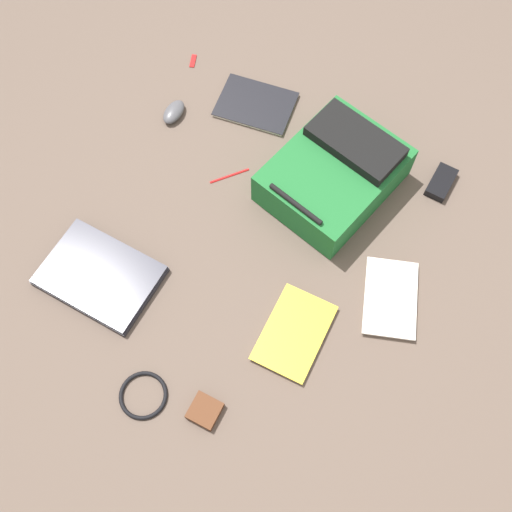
# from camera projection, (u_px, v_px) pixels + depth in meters

# --- Properties ---
(ground_plane) EXTENTS (4.01, 4.01, 0.00)m
(ground_plane) POSITION_uv_depth(u_px,v_px,m) (249.00, 249.00, 2.00)
(ground_plane) COLOR brown
(backpack) EXTENTS (0.43, 0.50, 0.18)m
(backpack) POSITION_uv_depth(u_px,v_px,m) (335.00, 173.00, 2.03)
(backpack) COLOR #1E662D
(backpack) RESTS_ON ground_plane
(laptop) EXTENTS (0.36, 0.26, 0.03)m
(laptop) POSITION_uv_depth(u_px,v_px,m) (100.00, 275.00, 1.94)
(laptop) COLOR #24242C
(laptop) RESTS_ON ground_plane
(book_manual) EXTENTS (0.18, 0.27, 0.02)m
(book_manual) POSITION_uv_depth(u_px,v_px,m) (294.00, 333.00, 1.87)
(book_manual) COLOR silver
(book_manual) RESTS_ON ground_plane
(book_blue) EXTENTS (0.29, 0.23, 0.01)m
(book_blue) POSITION_uv_depth(u_px,v_px,m) (256.00, 105.00, 2.23)
(book_blue) COLOR silver
(book_blue) RESTS_ON ground_plane
(book_comic) EXTENTS (0.24, 0.30, 0.02)m
(book_comic) POSITION_uv_depth(u_px,v_px,m) (390.00, 298.00, 1.92)
(book_comic) COLOR silver
(book_comic) RESTS_ON ground_plane
(computer_mouse) EXTENTS (0.07, 0.11, 0.04)m
(computer_mouse) POSITION_uv_depth(u_px,v_px,m) (174.00, 112.00, 2.20)
(computer_mouse) COLOR #4C4C51
(computer_mouse) RESTS_ON ground_plane
(cable_coil) EXTENTS (0.14, 0.14, 0.01)m
(cable_coil) POSITION_uv_depth(u_px,v_px,m) (143.00, 395.00, 1.80)
(cable_coil) COLOR black
(cable_coil) RESTS_ON ground_plane
(power_brick) EXTENTS (0.07, 0.13, 0.03)m
(power_brick) POSITION_uv_depth(u_px,v_px,m) (441.00, 182.00, 2.09)
(power_brick) COLOR black
(power_brick) RESTS_ON ground_plane
(pen_black) EXTENTS (0.10, 0.11, 0.01)m
(pen_black) POSITION_uv_depth(u_px,v_px,m) (229.00, 175.00, 2.11)
(pen_black) COLOR red
(pen_black) RESTS_ON ground_plane
(earbud_pouch) EXTENTS (0.09, 0.09, 0.03)m
(earbud_pouch) POSITION_uv_depth(u_px,v_px,m) (205.00, 411.00, 1.77)
(earbud_pouch) COLOR #59331E
(earbud_pouch) RESTS_ON ground_plane
(usb_stick) EXTENTS (0.04, 0.06, 0.01)m
(usb_stick) POSITION_uv_depth(u_px,v_px,m) (193.00, 61.00, 2.32)
(usb_stick) COLOR #B21919
(usb_stick) RESTS_ON ground_plane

